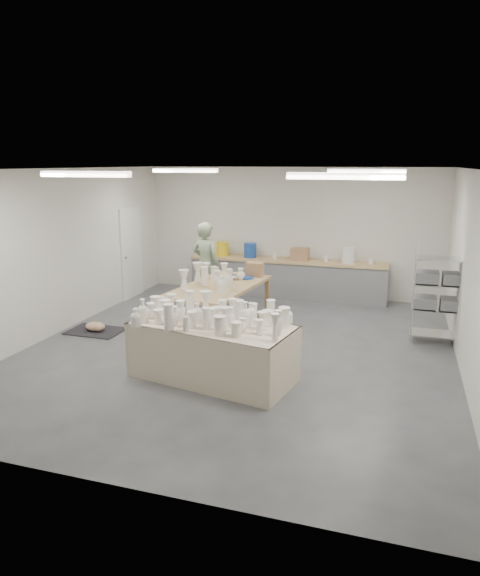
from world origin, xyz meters
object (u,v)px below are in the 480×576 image
(work_table, at_px, (221,284))
(red_stool, at_px, (211,290))
(potter, at_px, (206,264))
(drying_table, at_px, (213,348))

(work_table, bearing_deg, red_stool, 123.17)
(work_table, distance_m, potter, 1.72)
(drying_table, distance_m, work_table, 2.31)
(drying_table, distance_m, potter, 3.98)
(work_table, relative_size, potter, 1.34)
(drying_table, xyz_separation_m, potter, (-1.51, 3.66, 0.46))
(drying_table, xyz_separation_m, red_stool, (-1.51, 3.93, -0.18))
(drying_table, height_order, red_stool, drying_table)
(drying_table, bearing_deg, red_stool, 121.73)
(work_table, height_order, potter, potter)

